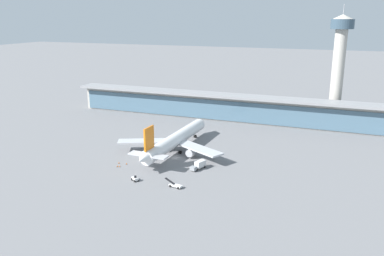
{
  "coord_description": "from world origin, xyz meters",
  "views": [
    {
      "loc": [
        64.41,
        -146.43,
        58.11
      ],
      "look_at": [
        0.0,
        19.5,
        7.92
      ],
      "focal_mm": 37.48,
      "sensor_mm": 36.0,
      "label": 1
    }
  ],
  "objects_px": {
    "airliner_on_stand": "(175,140)",
    "safety_cone_alpha": "(119,163)",
    "service_truck_near_nose_white": "(135,179)",
    "service_truck_under_wing_grey": "(199,165)",
    "safety_cone_charlie": "(117,166)",
    "control_tower": "(339,61)",
    "safety_cone_delta": "(127,164)",
    "service_truck_mid_apron_white": "(175,185)",
    "safety_cone_bravo": "(120,166)"
  },
  "relations": [
    {
      "from": "airliner_on_stand",
      "to": "safety_cone_alpha",
      "type": "bearing_deg",
      "value": -125.81
    },
    {
      "from": "airliner_on_stand",
      "to": "safety_cone_alpha",
      "type": "height_order",
      "value": "airliner_on_stand"
    },
    {
      "from": "service_truck_near_nose_white",
      "to": "safety_cone_alpha",
      "type": "relative_size",
      "value": 4.75
    },
    {
      "from": "service_truck_under_wing_grey",
      "to": "safety_cone_alpha",
      "type": "bearing_deg",
      "value": -169.3
    },
    {
      "from": "service_truck_under_wing_grey",
      "to": "safety_cone_charlie",
      "type": "relative_size",
      "value": 10.93
    },
    {
      "from": "airliner_on_stand",
      "to": "control_tower",
      "type": "height_order",
      "value": "control_tower"
    },
    {
      "from": "safety_cone_alpha",
      "to": "safety_cone_delta",
      "type": "bearing_deg",
      "value": 3.83
    },
    {
      "from": "control_tower",
      "to": "service_truck_under_wing_grey",
      "type": "bearing_deg",
      "value": -116.79
    },
    {
      "from": "service_truck_near_nose_white",
      "to": "service_truck_mid_apron_white",
      "type": "bearing_deg",
      "value": 0.26
    },
    {
      "from": "control_tower",
      "to": "service_truck_mid_apron_white",
      "type": "bearing_deg",
      "value": -113.31
    },
    {
      "from": "safety_cone_bravo",
      "to": "safety_cone_delta",
      "type": "bearing_deg",
      "value": 71.57
    },
    {
      "from": "service_truck_under_wing_grey",
      "to": "safety_cone_bravo",
      "type": "xyz_separation_m",
      "value": [
        -30.12,
        -9.29,
        -1.37
      ]
    },
    {
      "from": "service_truck_near_nose_white",
      "to": "safety_cone_delta",
      "type": "bearing_deg",
      "value": 130.05
    },
    {
      "from": "service_truck_under_wing_grey",
      "to": "service_truck_mid_apron_white",
      "type": "bearing_deg",
      "value": -94.88
    },
    {
      "from": "service_truck_near_nose_white",
      "to": "control_tower",
      "type": "bearing_deg",
      "value": 60.12
    },
    {
      "from": "control_tower",
      "to": "safety_cone_alpha",
      "type": "xyz_separation_m",
      "value": [
        -78.31,
        -97.04,
        -34.51
      ]
    },
    {
      "from": "control_tower",
      "to": "safety_cone_delta",
      "type": "bearing_deg",
      "value": -127.73
    },
    {
      "from": "control_tower",
      "to": "safety_cone_bravo",
      "type": "relative_size",
      "value": 90.95
    },
    {
      "from": "service_truck_near_nose_white",
      "to": "service_truck_under_wing_grey",
      "type": "distance_m",
      "value": 26.26
    },
    {
      "from": "safety_cone_bravo",
      "to": "safety_cone_delta",
      "type": "height_order",
      "value": "same"
    },
    {
      "from": "service_truck_near_nose_white",
      "to": "service_truck_under_wing_grey",
      "type": "height_order",
      "value": "service_truck_under_wing_grey"
    },
    {
      "from": "airliner_on_stand",
      "to": "safety_cone_charlie",
      "type": "relative_size",
      "value": 92.3
    },
    {
      "from": "safety_cone_charlie",
      "to": "airliner_on_stand",
      "type": "bearing_deg",
      "value": 60.49
    },
    {
      "from": "airliner_on_stand",
      "to": "service_truck_near_nose_white",
      "type": "relative_size",
      "value": 19.42
    },
    {
      "from": "safety_cone_bravo",
      "to": "safety_cone_delta",
      "type": "relative_size",
      "value": 1.0
    },
    {
      "from": "safety_cone_bravo",
      "to": "service_truck_mid_apron_white",
      "type": "bearing_deg",
      "value": -19.62
    },
    {
      "from": "airliner_on_stand",
      "to": "safety_cone_delta",
      "type": "xyz_separation_m",
      "value": [
        -12.11,
        -21.3,
        -5.1
      ]
    },
    {
      "from": "service_truck_near_nose_white",
      "to": "control_tower",
      "type": "height_order",
      "value": "control_tower"
    },
    {
      "from": "safety_cone_alpha",
      "to": "safety_cone_bravo",
      "type": "xyz_separation_m",
      "value": [
        2.29,
        -3.16,
        0.0
      ]
    },
    {
      "from": "airliner_on_stand",
      "to": "safety_cone_bravo",
      "type": "distance_m",
      "value": 28.48
    },
    {
      "from": "safety_cone_charlie",
      "to": "safety_cone_delta",
      "type": "distance_m",
      "value": 4.22
    },
    {
      "from": "service_truck_mid_apron_white",
      "to": "safety_cone_alpha",
      "type": "relative_size",
      "value": 9.91
    },
    {
      "from": "airliner_on_stand",
      "to": "control_tower",
      "type": "bearing_deg",
      "value": 50.26
    },
    {
      "from": "service_truck_under_wing_grey",
      "to": "safety_cone_alpha",
      "type": "distance_m",
      "value": 33.02
    },
    {
      "from": "airliner_on_stand",
      "to": "control_tower",
      "type": "xyz_separation_m",
      "value": [
        62.77,
        75.5,
        29.4
      ]
    },
    {
      "from": "safety_cone_bravo",
      "to": "safety_cone_charlie",
      "type": "xyz_separation_m",
      "value": [
        -0.91,
        -0.31,
        0.0
      ]
    },
    {
      "from": "control_tower",
      "to": "safety_cone_alpha",
      "type": "bearing_deg",
      "value": -128.9
    },
    {
      "from": "safety_cone_bravo",
      "to": "airliner_on_stand",
      "type": "bearing_deg",
      "value": 61.79
    },
    {
      "from": "safety_cone_alpha",
      "to": "control_tower",
      "type": "bearing_deg",
      "value": 51.1
    },
    {
      "from": "safety_cone_alpha",
      "to": "airliner_on_stand",
      "type": "bearing_deg",
      "value": 54.19
    },
    {
      "from": "service_truck_under_wing_grey",
      "to": "safety_cone_delta",
      "type": "xyz_separation_m",
      "value": [
        -28.99,
        -5.9,
        -1.37
      ]
    },
    {
      "from": "service_truck_mid_apron_white",
      "to": "airliner_on_stand",
      "type": "bearing_deg",
      "value": 113.6
    },
    {
      "from": "airliner_on_stand",
      "to": "service_truck_mid_apron_white",
      "type": "xyz_separation_m",
      "value": [
        15.22,
        -34.84,
        -4.61
      ]
    },
    {
      "from": "safety_cone_alpha",
      "to": "service_truck_near_nose_white",
      "type": "bearing_deg",
      "value": -41.99
    },
    {
      "from": "safety_cone_delta",
      "to": "service_truck_mid_apron_white",
      "type": "bearing_deg",
      "value": -26.35
    },
    {
      "from": "service_truck_under_wing_grey",
      "to": "safety_cone_delta",
      "type": "bearing_deg",
      "value": -168.5
    },
    {
      "from": "service_truck_under_wing_grey",
      "to": "safety_cone_bravo",
      "type": "relative_size",
      "value": 10.93
    },
    {
      "from": "safety_cone_alpha",
      "to": "service_truck_under_wing_grey",
      "type": "bearing_deg",
      "value": 10.7
    },
    {
      "from": "service_truck_under_wing_grey",
      "to": "airliner_on_stand",
      "type": "bearing_deg",
      "value": 137.62
    },
    {
      "from": "safety_cone_bravo",
      "to": "safety_cone_charlie",
      "type": "bearing_deg",
      "value": -161.25
    }
  ]
}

